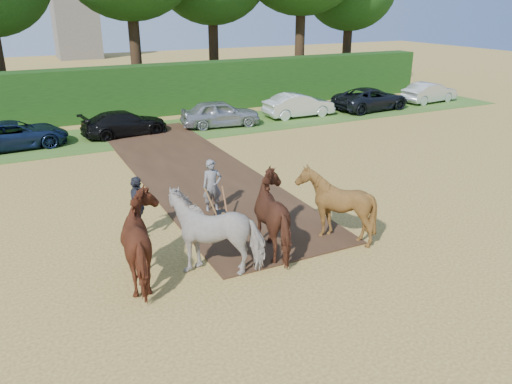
% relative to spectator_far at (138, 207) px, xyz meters
% --- Properties ---
extents(ground, '(120.00, 120.00, 0.00)m').
position_rel_spectator_far_xyz_m(ground, '(1.97, -1.95, -0.93)').
color(ground, gold).
rests_on(ground, ground).
extents(earth_strip, '(4.50, 17.00, 0.05)m').
position_rel_spectator_far_xyz_m(earth_strip, '(3.47, 5.05, -0.90)').
color(earth_strip, '#472D1C').
rests_on(earth_strip, ground).
extents(grass_verge, '(50.00, 5.00, 0.03)m').
position_rel_spectator_far_xyz_m(grass_verge, '(1.97, 12.05, -0.91)').
color(grass_verge, '#38601E').
rests_on(grass_verge, ground).
extents(hedgerow, '(46.00, 1.60, 3.00)m').
position_rel_spectator_far_xyz_m(hedgerow, '(1.97, 16.55, 0.57)').
color(hedgerow, '#14380F').
rests_on(hedgerow, ground).
extents(spectator_far, '(0.66, 1.16, 1.86)m').
position_rel_spectator_far_xyz_m(spectator_far, '(0.00, 0.00, 0.00)').
color(spectator_far, '#252832').
rests_on(spectator_far, ground).
extents(plough_team, '(7.16, 4.98, 2.14)m').
position_rel_spectator_far_xyz_m(plough_team, '(2.34, -2.59, 0.13)').
color(plough_team, brown).
rests_on(plough_team, ground).
extents(parked_cars, '(40.61, 3.05, 1.49)m').
position_rel_spectator_far_xyz_m(parked_cars, '(5.61, 11.95, -0.23)').
color(parked_cars, silver).
rests_on(parked_cars, ground).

